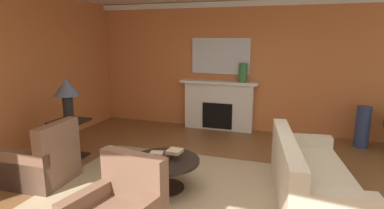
{
  "coord_description": "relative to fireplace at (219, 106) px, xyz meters",
  "views": [
    {
      "loc": [
        1.1,
        -3.9,
        2.16
      ],
      "look_at": [
        -0.58,
        1.14,
        1.0
      ],
      "focal_mm": 29.28,
      "sensor_mm": 36.0,
      "label": 1
    }
  ],
  "objects": [
    {
      "name": "vase_mantel_right",
      "position": [
        0.55,
        -0.05,
        0.82
      ],
      "size": [
        0.19,
        0.19,
        0.42
      ],
      "primitive_type": "cylinder",
      "color": "#33703D",
      "rests_on": "fireplace"
    },
    {
      "name": "armchair_near_window",
      "position": [
        -1.81,
        -3.55,
        -0.24
      ],
      "size": [
        0.83,
        0.83,
        0.95
      ],
      "color": "brown",
      "rests_on": "ground_plane"
    },
    {
      "name": "book_art_folio",
      "position": [
        -0.15,
        -3.15,
        -0.03
      ],
      "size": [
        0.21,
        0.18,
        0.04
      ],
      "primitive_type": "cube",
      "rotation": [
        0.0,
        0.0,
        0.17
      ],
      "color": "tan",
      "rests_on": "coffee_table"
    },
    {
      "name": "fireplace",
      "position": [
        0.0,
        0.0,
        0.0
      ],
      "size": [
        1.8,
        0.35,
        1.16
      ],
      "color": "white",
      "rests_on": "ground_plane"
    },
    {
      "name": "table_lamp",
      "position": [
        -2.09,
        -2.6,
        0.68
      ],
      "size": [
        0.44,
        0.44,
        0.75
      ],
      "color": "black",
      "rests_on": "side_table"
    },
    {
      "name": "side_table",
      "position": [
        -2.09,
        -2.6,
        -0.15
      ],
      "size": [
        0.56,
        0.56,
        0.7
      ],
      "color": "black",
      "rests_on": "ground_plane"
    },
    {
      "name": "ground_plane",
      "position": [
        0.57,
        -3.11,
        -0.55
      ],
      "size": [
        9.39,
        9.39,
        0.0
      ],
      "primitive_type": "plane",
      "color": "brown"
    },
    {
      "name": "vase_tall_corner",
      "position": [
        3.0,
        -0.3,
        -0.14
      ],
      "size": [
        0.28,
        0.28,
        0.82
      ],
      "primitive_type": "cylinder",
      "color": "navy",
      "rests_on": "ground_plane"
    },
    {
      "name": "wall_window",
      "position": [
        -3.1,
        -2.81,
        0.92
      ],
      "size": [
        0.12,
        7.11,
        2.94
      ],
      "primitive_type": "cube",
      "color": "#CC723D",
      "rests_on": "ground_plane"
    },
    {
      "name": "book_small_novel",
      "position": [
        0.11,
        -3.1,
        0.01
      ],
      "size": [
        0.21,
        0.21,
        0.05
      ],
      "primitive_type": "cube",
      "rotation": [
        0.0,
        0.0,
        -0.07
      ],
      "color": "tan",
      "rests_on": "coffee_table"
    },
    {
      "name": "book_red_cover",
      "position": [
        -0.08,
        -3.19,
        -0.08
      ],
      "size": [
        0.23,
        0.17,
        0.04
      ],
      "primitive_type": "cube",
      "rotation": [
        0.0,
        0.0,
        0.12
      ],
      "color": "maroon",
      "rests_on": "coffee_table"
    },
    {
      "name": "wall_fireplace",
      "position": [
        0.57,
        0.21,
        0.92
      ],
      "size": [
        7.82,
        0.12,
        2.94
      ],
      "primitive_type": "cube",
      "color": "#CC723D",
      "rests_on": "ground_plane"
    },
    {
      "name": "coffee_table",
      "position": [
        -0.02,
        -3.18,
        -0.21
      ],
      "size": [
        1.0,
        1.0,
        0.45
      ],
      "color": "black",
      "rests_on": "ground_plane"
    },
    {
      "name": "crown_moulding",
      "position": [
        0.57,
        0.13,
        2.31
      ],
      "size": [
        7.82,
        0.08,
        0.12
      ],
      "primitive_type": "cube",
      "color": "white"
    },
    {
      "name": "area_rug",
      "position": [
        -0.02,
        -3.18,
        -0.54
      ],
      "size": [
        3.24,
        2.79,
        0.01
      ],
      "primitive_type": "cube",
      "color": "tan",
      "rests_on": "ground_plane"
    },
    {
      "name": "sofa",
      "position": [
        1.93,
        -2.89,
        -0.25
      ],
      "size": [
        1.2,
        2.21,
        0.85
      ],
      "color": "beige",
      "rests_on": "ground_plane"
    },
    {
      "name": "mantel_mirror",
      "position": [
        0.0,
        0.12,
        1.17
      ],
      "size": [
        1.37,
        0.04,
        0.82
      ],
      "primitive_type": "cube",
      "color": "silver"
    }
  ]
}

